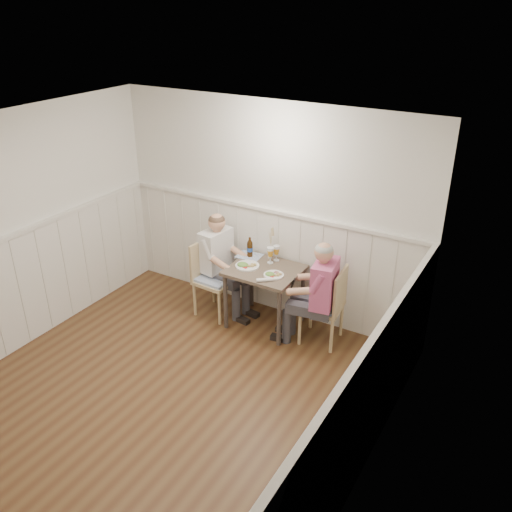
# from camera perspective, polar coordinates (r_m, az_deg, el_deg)

# --- Properties ---
(ground_plane) EXTENTS (4.50, 4.50, 0.00)m
(ground_plane) POSITION_cam_1_polar(r_m,az_deg,el_deg) (5.54, -10.59, -15.50)
(ground_plane) COLOR #4C2E19
(room_shell) EXTENTS (4.04, 4.54, 2.60)m
(room_shell) POSITION_cam_1_polar(r_m,az_deg,el_deg) (4.69, -12.09, -1.43)
(room_shell) COLOR white
(room_shell) RESTS_ON ground
(wainscot) EXTENTS (4.00, 4.49, 1.34)m
(wainscot) POSITION_cam_1_polar(r_m,az_deg,el_deg) (5.55, -6.62, -6.22)
(wainscot) COLOR white
(wainscot) RESTS_ON ground
(dining_table) EXTENTS (0.81, 0.70, 0.75)m
(dining_table) POSITION_cam_1_polar(r_m,az_deg,el_deg) (6.32, 0.91, -2.24)
(dining_table) COLOR brown
(dining_table) RESTS_ON ground
(chair_right) EXTENTS (0.48, 0.48, 0.93)m
(chair_right) POSITION_cam_1_polar(r_m,az_deg,el_deg) (6.13, 7.49, -4.95)
(chair_right) COLOR tan
(chair_right) RESTS_ON ground
(chair_left) EXTENTS (0.47, 0.47, 0.94)m
(chair_left) POSITION_cam_1_polar(r_m,az_deg,el_deg) (6.65, -4.67, -2.04)
(chair_left) COLOR tan
(chair_left) RESTS_ON ground
(man_in_pink) EXTENTS (0.64, 0.45, 1.29)m
(man_in_pink) POSITION_cam_1_polar(r_m,az_deg,el_deg) (6.04, 6.74, -4.93)
(man_in_pink) COLOR #3F3F47
(man_in_pink) RESTS_ON ground
(diner_cream) EXTENTS (0.64, 0.44, 1.30)m
(diner_cream) POSITION_cam_1_polar(r_m,az_deg,el_deg) (6.72, -3.92, -1.41)
(diner_cream) COLOR #3F3F47
(diner_cream) RESTS_ON ground
(plate_man) EXTENTS (0.23, 0.23, 0.06)m
(plate_man) POSITION_cam_1_polar(r_m,az_deg,el_deg) (6.11, 1.79, -1.93)
(plate_man) COLOR white
(plate_man) RESTS_ON dining_table
(plate_diner) EXTENTS (0.28, 0.28, 0.07)m
(plate_diner) POSITION_cam_1_polar(r_m,az_deg,el_deg) (6.31, -1.08, -0.94)
(plate_diner) COLOR white
(plate_diner) RESTS_ON dining_table
(beer_glass_a) EXTENTS (0.08, 0.08, 0.19)m
(beer_glass_a) POSITION_cam_1_polar(r_m,az_deg,el_deg) (6.41, 2.17, 0.56)
(beer_glass_a) COLOR silver
(beer_glass_a) RESTS_ON dining_table
(beer_glass_b) EXTENTS (0.08, 0.08, 0.20)m
(beer_glass_b) POSITION_cam_1_polar(r_m,az_deg,el_deg) (6.35, 1.52, 0.36)
(beer_glass_b) COLOR silver
(beer_glass_b) RESTS_ON dining_table
(beer_bottle) EXTENTS (0.07, 0.07, 0.25)m
(beer_bottle) POSITION_cam_1_polar(r_m,az_deg,el_deg) (6.51, -0.65, 0.83)
(beer_bottle) COLOR black
(beer_bottle) RESTS_ON dining_table
(rolled_napkin) EXTENTS (0.17, 0.15, 0.04)m
(rolled_napkin) POSITION_cam_1_polar(r_m,az_deg,el_deg) (5.99, 0.94, -2.52)
(rolled_napkin) COLOR white
(rolled_napkin) RESTS_ON dining_table
(grass_vase) EXTENTS (0.05, 0.05, 0.43)m
(grass_vase) POSITION_cam_1_polar(r_m,az_deg,el_deg) (6.44, 1.48, 1.32)
(grass_vase) COLOR silver
(grass_vase) RESTS_ON dining_table
(gingham_mat) EXTENTS (0.31, 0.26, 0.01)m
(gingham_mat) POSITION_cam_1_polar(r_m,az_deg,el_deg) (6.57, -0.70, 0.03)
(gingham_mat) COLOR #5172B1
(gingham_mat) RESTS_ON dining_table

